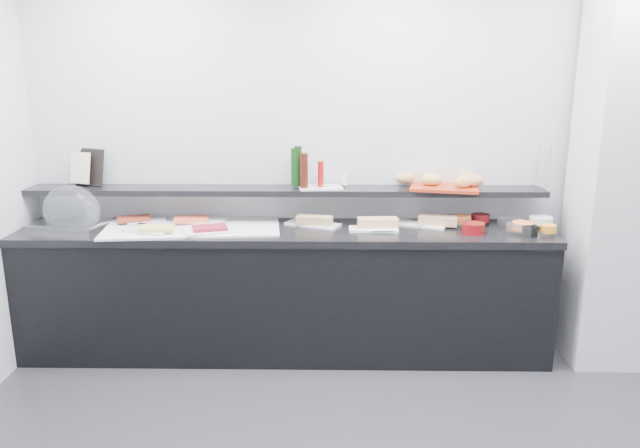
{
  "coord_description": "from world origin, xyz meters",
  "views": [
    {
      "loc": [
        -0.39,
        -2.39,
        2.0
      ],
      "look_at": [
        -0.45,
        1.45,
        1.0
      ],
      "focal_mm": 35.0,
      "sensor_mm": 36.0,
      "label": 1
    }
  ],
  "objects_px": {
    "sandwich_plate_mid": "(374,229)",
    "framed_print": "(90,167)",
    "bread_tray": "(444,187)",
    "condiment_tray": "(320,187)",
    "cloche_base": "(71,224)",
    "carafe": "(543,166)"
  },
  "relations": [
    {
      "from": "sandwich_plate_mid",
      "to": "framed_print",
      "type": "relative_size",
      "value": 1.27
    },
    {
      "from": "framed_print",
      "to": "bread_tray",
      "type": "xyz_separation_m",
      "value": [
        2.5,
        -0.1,
        -0.12
      ]
    },
    {
      "from": "sandwich_plate_mid",
      "to": "framed_print",
      "type": "bearing_deg",
      "value": 173.17
    },
    {
      "from": "framed_print",
      "to": "condiment_tray",
      "type": "distance_m",
      "value": 1.65
    },
    {
      "from": "cloche_base",
      "to": "bread_tray",
      "type": "height_order",
      "value": "bread_tray"
    },
    {
      "from": "condiment_tray",
      "to": "bread_tray",
      "type": "distance_m",
      "value": 0.86
    },
    {
      "from": "bread_tray",
      "to": "carafe",
      "type": "relative_size",
      "value": 1.53
    },
    {
      "from": "framed_print",
      "to": "bread_tray",
      "type": "bearing_deg",
      "value": 20.92
    },
    {
      "from": "framed_print",
      "to": "condiment_tray",
      "type": "xyz_separation_m",
      "value": [
        1.64,
        -0.1,
        -0.12
      ]
    },
    {
      "from": "framed_print",
      "to": "condiment_tray",
      "type": "bearing_deg",
      "value": 19.79
    },
    {
      "from": "sandwich_plate_mid",
      "to": "condiment_tray",
      "type": "xyz_separation_m",
      "value": [
        -0.36,
        0.19,
        0.25
      ]
    },
    {
      "from": "condiment_tray",
      "to": "bread_tray",
      "type": "bearing_deg",
      "value": -7.84
    },
    {
      "from": "cloche_base",
      "to": "bread_tray",
      "type": "relative_size",
      "value": 1.02
    },
    {
      "from": "cloche_base",
      "to": "framed_print",
      "type": "xyz_separation_m",
      "value": [
        0.08,
        0.22,
        0.36
      ]
    },
    {
      "from": "cloche_base",
      "to": "framed_print",
      "type": "relative_size",
      "value": 1.81
    },
    {
      "from": "sandwich_plate_mid",
      "to": "bread_tray",
      "type": "xyz_separation_m",
      "value": [
        0.5,
        0.19,
        0.25
      ]
    },
    {
      "from": "cloche_base",
      "to": "bread_tray",
      "type": "distance_m",
      "value": 2.6
    },
    {
      "from": "sandwich_plate_mid",
      "to": "bread_tray",
      "type": "height_order",
      "value": "bread_tray"
    },
    {
      "from": "cloche_base",
      "to": "condiment_tray",
      "type": "height_order",
      "value": "condiment_tray"
    },
    {
      "from": "cloche_base",
      "to": "carafe",
      "type": "distance_m",
      "value": 3.29
    },
    {
      "from": "cloche_base",
      "to": "framed_print",
      "type": "bearing_deg",
      "value": 80.75
    },
    {
      "from": "cloche_base",
      "to": "sandwich_plate_mid",
      "type": "height_order",
      "value": "cloche_base"
    }
  ]
}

